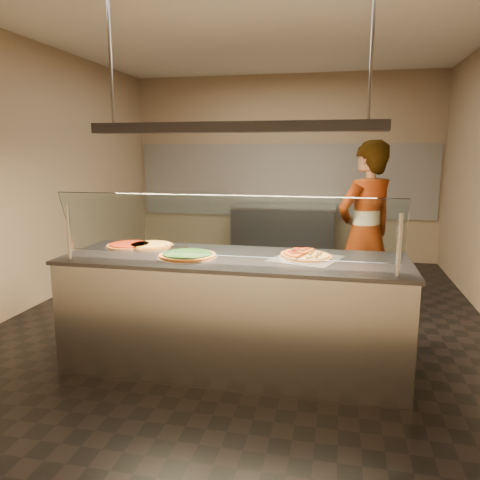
% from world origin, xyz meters
% --- Properties ---
extents(ground, '(5.00, 6.00, 0.02)m').
position_xyz_m(ground, '(0.00, 0.00, -0.01)').
color(ground, black).
rests_on(ground, ground).
extents(ceiling, '(5.00, 6.00, 0.02)m').
position_xyz_m(ceiling, '(0.00, 0.00, 3.01)').
color(ceiling, silver).
rests_on(ceiling, wall_back).
extents(wall_back, '(5.00, 0.02, 3.00)m').
position_xyz_m(wall_back, '(0.00, 3.01, 1.50)').
color(wall_back, '#8F785C').
rests_on(wall_back, ground).
extents(wall_front, '(5.00, 0.02, 3.00)m').
position_xyz_m(wall_front, '(0.00, -3.01, 1.50)').
color(wall_front, '#8F785C').
rests_on(wall_front, ground).
extents(wall_left, '(0.02, 6.00, 3.00)m').
position_xyz_m(wall_left, '(-2.51, 0.00, 1.50)').
color(wall_left, '#8F785C').
rests_on(wall_left, ground).
extents(tile_band, '(4.90, 0.02, 1.20)m').
position_xyz_m(tile_band, '(0.00, 2.98, 1.30)').
color(tile_band, silver).
rests_on(tile_band, wall_back).
extents(serving_counter, '(2.77, 0.94, 0.93)m').
position_xyz_m(serving_counter, '(0.11, -1.21, 0.47)').
color(serving_counter, '#B7B7BC').
rests_on(serving_counter, ground).
extents(sneeze_guard, '(2.53, 0.18, 0.54)m').
position_xyz_m(sneeze_guard, '(0.11, -1.55, 1.23)').
color(sneeze_guard, '#B7B7BC').
rests_on(sneeze_guard, serving_counter).
extents(perforated_tray, '(0.62, 0.62, 0.01)m').
position_xyz_m(perforated_tray, '(0.68, -1.16, 0.94)').
color(perforated_tray, silver).
rests_on(perforated_tray, serving_counter).
extents(half_pizza_pepperoni, '(0.32, 0.44, 0.05)m').
position_xyz_m(half_pizza_pepperoni, '(0.59, -1.16, 0.96)').
color(half_pizza_pepperoni, brown).
rests_on(half_pizza_pepperoni, perforated_tray).
extents(half_pizza_sausage, '(0.32, 0.44, 0.04)m').
position_xyz_m(half_pizza_sausage, '(0.78, -1.16, 0.96)').
color(half_pizza_sausage, brown).
rests_on(half_pizza_sausage, perforated_tray).
extents(pizza_spinach, '(0.49, 0.49, 0.03)m').
position_xyz_m(pizza_spinach, '(-0.25, -1.30, 0.95)').
color(pizza_spinach, silver).
rests_on(pizza_spinach, serving_counter).
extents(pizza_cheese, '(0.43, 0.43, 0.03)m').
position_xyz_m(pizza_cheese, '(-0.70, -0.98, 0.94)').
color(pizza_cheese, silver).
rests_on(pizza_cheese, serving_counter).
extents(pizza_tomato, '(0.43, 0.43, 0.03)m').
position_xyz_m(pizza_tomato, '(-0.89, -1.01, 0.94)').
color(pizza_tomato, silver).
rests_on(pizza_tomato, serving_counter).
extents(pizza_spatula, '(0.25, 0.21, 0.02)m').
position_xyz_m(pizza_spatula, '(-0.50, -0.99, 0.96)').
color(pizza_spatula, '#B7B7BC').
rests_on(pizza_spatula, pizza_spinach).
extents(prep_table, '(1.62, 0.74, 0.93)m').
position_xyz_m(prep_table, '(0.07, 2.55, 0.47)').
color(prep_table, '#434349').
rests_on(prep_table, ground).
extents(worker, '(0.81, 0.79, 1.88)m').
position_xyz_m(worker, '(1.20, 0.05, 0.94)').
color(worker, black).
rests_on(worker, ground).
extents(heat_lamp_housing, '(2.30, 0.18, 0.08)m').
position_xyz_m(heat_lamp_housing, '(0.11, -1.21, 1.95)').
color(heat_lamp_housing, '#434349').
rests_on(heat_lamp_housing, ceiling).
extents(lamp_rod_left, '(0.02, 0.02, 1.01)m').
position_xyz_m(lamp_rod_left, '(-0.89, -1.21, 2.50)').
color(lamp_rod_left, '#B7B7BC').
rests_on(lamp_rod_left, ceiling).
extents(lamp_rod_right, '(0.02, 0.02, 1.01)m').
position_xyz_m(lamp_rod_right, '(1.11, -1.21, 2.50)').
color(lamp_rod_right, '#B7B7BC').
rests_on(lamp_rod_right, ceiling).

